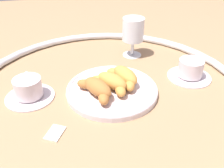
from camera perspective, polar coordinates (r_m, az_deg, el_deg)
The scene contains 10 objects.
ground_plane at distance 0.73m, azimuth -1.08°, elevation -1.55°, with size 2.20×2.20×0.00m, color #997551.
table_chrome_rim at distance 0.73m, azimuth -1.09°, elevation -0.77°, with size 0.81×0.81×0.02m, color silver.
pastry_plate at distance 0.72m, azimuth 0.00°, elevation -1.33°, with size 0.26×0.26×0.02m.
croissant_large at distance 0.73m, azimuth 2.82°, elevation 1.82°, with size 0.13×0.09×0.04m.
croissant_small at distance 0.70m, azimuth -0.17°, elevation 0.46°, with size 0.12×0.11×0.04m.
croissant_extra at distance 0.68m, azimuth -3.48°, elevation -0.96°, with size 0.12×0.10×0.04m.
coffee_cup_near at distance 0.73m, azimuth -18.41°, elevation -1.22°, with size 0.14×0.14×0.06m.
coffee_cup_far at distance 0.82m, azimuth 17.37°, elevation 3.05°, with size 0.14×0.14×0.06m.
juice_glass_left at distance 0.90m, azimuth 4.83°, elevation 11.93°, with size 0.08×0.08×0.14m.
sugar_packet at distance 0.61m, azimuth -12.82°, elevation -10.66°, with size 0.05×0.03×0.01m, color white.
Camera 1 is at (-0.60, 0.10, 0.42)m, focal length 40.25 mm.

